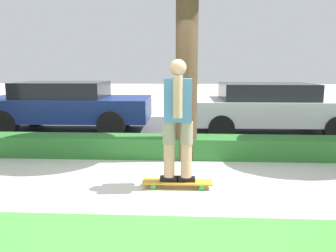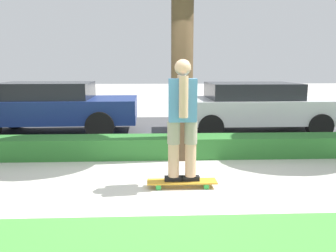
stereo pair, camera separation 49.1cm
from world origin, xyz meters
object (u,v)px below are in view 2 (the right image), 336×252
(skateboard, at_px, (182,182))
(skater_person, at_px, (182,118))
(parked_car_middle, at_px, (254,106))
(parked_car_front, at_px, (52,106))

(skateboard, bearing_deg, skater_person, -26.57)
(skateboard, relative_size, parked_car_middle, 0.23)
(skateboard, bearing_deg, parked_car_middle, 60.64)
(skater_person, distance_m, parked_car_middle, 4.58)
(skateboard, relative_size, parked_car_front, 0.23)
(skater_person, relative_size, parked_car_middle, 0.40)
(skateboard, height_order, parked_car_front, parked_car_front)
(parked_car_front, distance_m, parked_car_middle, 5.26)
(skateboard, xyz_separation_m, skater_person, (0.00, -0.00, 0.93))
(skater_person, xyz_separation_m, parked_car_front, (-3.02, 4.00, -0.29))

